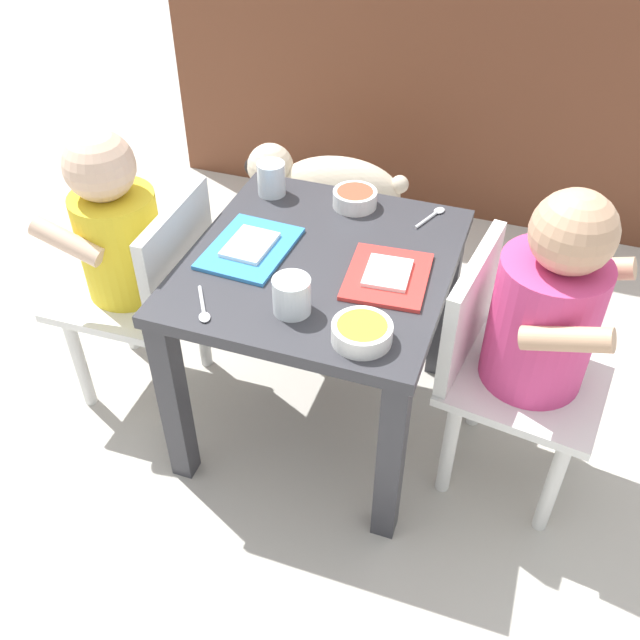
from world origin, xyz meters
The scene contains 14 objects.
ground_plane centered at (0.00, 0.00, 0.00)m, with size 7.00×7.00×0.00m, color #B2ADA3.
kitchen_cabinet_back centered at (0.00, 1.13, 0.49)m, with size 1.63×0.38×0.99m, color brown.
dining_table centered at (0.00, 0.00, 0.35)m, with size 0.49×0.53×0.43m.
seated_child_left centered at (-0.40, -0.03, 0.40)m, with size 0.29×0.29×0.64m.
seated_child_right centered at (0.41, -0.02, 0.41)m, with size 0.32×0.32×0.67m.
dog centered at (-0.20, 0.63, 0.20)m, with size 0.46×0.19×0.31m.
food_tray_left centered at (-0.13, -0.02, 0.44)m, with size 0.15×0.20×0.02m.
food_tray_right centered at (0.13, -0.02, 0.44)m, with size 0.16×0.18×0.02m.
water_cup_left centered at (-0.18, 0.19, 0.46)m, with size 0.06×0.06×0.07m.
water_cup_right centered at (0.01, -0.16, 0.46)m, with size 0.07×0.07×0.07m.
veggie_bowl_near centered at (0.01, 0.20, 0.45)m, with size 0.09×0.09×0.03m.
cereal_bowl_right_side centered at (0.14, -0.19, 0.45)m, with size 0.10×0.10×0.03m.
spoon_by_left_tray centered at (-0.14, -0.21, 0.44)m, with size 0.06×0.09×0.01m.
spoon_by_right_tray centered at (0.17, 0.21, 0.44)m, with size 0.05×0.10×0.01m.
Camera 1 is at (0.36, -1.02, 1.21)m, focal length 39.81 mm.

